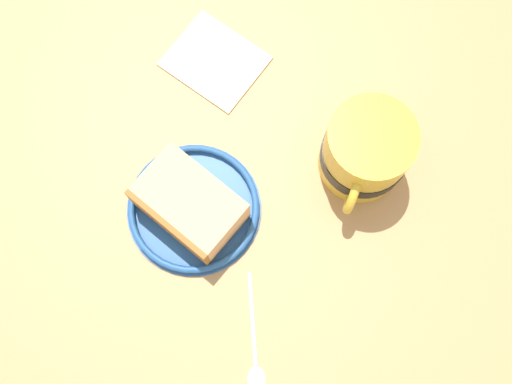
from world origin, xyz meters
TOP-DOWN VIEW (x-y plane):
  - ground_plane at (0.00, 0.00)cm, footprint 150.79×150.79cm
  - small_plate at (-8.69, -4.52)cm, footprint 15.27×15.27cm
  - cake_slice at (-8.59, -4.77)cm, footprint 13.01×11.05cm
  - tea_mug at (-4.54, 14.70)cm, footprint 10.20×10.48cm
  - teaspoon at (9.07, -6.06)cm, footprint 12.35×6.39cm
  - folded_napkin at (-23.99, 5.91)cm, footprint 13.73×12.90cm

SIDE VIEW (x-z plane):
  - ground_plane at x=0.00cm, z-range -2.83..0.00cm
  - folded_napkin at x=-23.99cm, z-range 0.00..0.60cm
  - teaspoon at x=9.07cm, z-range -0.05..0.75cm
  - small_plate at x=-8.69cm, z-range -0.01..1.44cm
  - cake_slice at x=-8.59cm, z-range 0.71..6.11cm
  - tea_mug at x=-4.54cm, z-range -0.15..9.67cm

